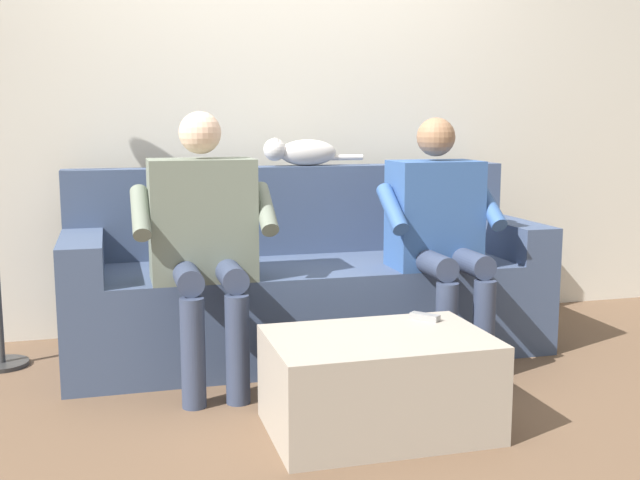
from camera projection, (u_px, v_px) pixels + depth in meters
name	position (u px, v px, depth m)	size (l,w,h in m)	color
ground_plane	(349.00, 397.00, 3.23)	(8.00, 8.00, 0.00)	brown
back_wall	(281.00, 76.00, 4.23)	(5.21, 0.06, 2.78)	beige
couch	(306.00, 288.00, 3.88)	(2.33, 0.79, 0.91)	#3D4C6B
coffee_table	(378.00, 383.00, 2.87)	(0.81, 0.54, 0.37)	#A89E8E
person_left_seated	(439.00, 225.00, 3.61)	(0.56, 0.55, 1.16)	#335693
person_right_seated	(204.00, 230.00, 3.33)	(0.61, 0.54, 1.19)	slate
cat_on_backrest	(300.00, 152.00, 4.04)	(0.54, 0.12, 0.15)	silver
remote_gray	(425.00, 317.00, 3.06)	(0.12, 0.04, 0.02)	gray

